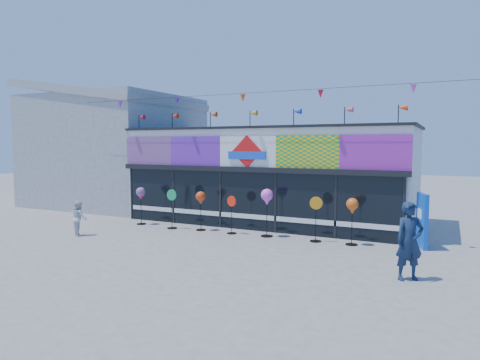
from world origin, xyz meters
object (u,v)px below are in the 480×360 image
Objects in this scene: spinner_3 at (232,214)px; spinner_4 at (267,198)px; spinner_0 at (141,195)px; adult_man at (409,241)px; child at (79,218)px; spinner_6 at (352,208)px; blue_sign at (422,221)px; spinner_5 at (316,218)px; spinner_2 at (201,199)px; spinner_1 at (172,208)px.

spinner_4 reaches higher than spinner_3.
spinner_0 is 11.24m from adult_man.
spinner_3 is 5.68m from child.
blue_sign is at bearing 16.07° from spinner_6.
spinner_4 reaches higher than child.
spinner_6 reaches higher than spinner_5.
spinner_0 is 5.71m from spinner_4.
spinner_4 is 1.37× the size of child.
child is at bearing -103.66° from spinner_0.
spinner_3 is 1.54m from spinner_4.
spinner_2 is 0.97× the size of spinner_6.
adult_man is at bearing -43.40° from spinner_5.
spinner_5 is at bearing -177.56° from spinner_6.
spinner_0 is at bearing -74.83° from child.
spinner_0 reaches higher than child.
spinner_5 is (5.85, 0.26, -0.01)m from spinner_1.
adult_man is at bearing -21.01° from spinner_2.
spinner_0 is 1.00× the size of spinner_1.
blue_sign is 1.13× the size of spinner_6.
blue_sign is 8.01m from spinner_2.
spinner_5 is at bearing 171.46° from blue_sign.
spinner_6 reaches higher than spinner_3.
spinner_0 is 1.00× the size of spinner_5.
spinner_0 reaches higher than spinner_5.
child is at bearing -132.79° from spinner_1.
spinner_6 is at bearing 2.44° from spinner_5.
child is at bearing -142.50° from spinner_2.
spinner_5 is 8.70m from child.
adult_man is (6.51, -2.99, 0.22)m from spinner_3.
spinner_2 is at bearing -178.30° from spinner_4.
spinner_6 is 0.81× the size of adult_man.
spinner_6 reaches higher than spinner_2.
spinner_5 is at bearing 1.86° from spinner_3.
blue_sign is 1.13× the size of spinner_1.
spinner_2 is at bearing -179.24° from spinner_5.
blue_sign is at bearing 3.92° from spinner_0.
spinner_1 is 1.31m from spinner_2.
spinner_3 is 7.16m from adult_man.
spinner_5 is (1.85, -0.02, -0.58)m from spinner_4.
blue_sign is 1.14× the size of spinner_5.
spinner_0 is 1.77m from spinner_1.
spinner_5 reaches higher than child.
spinner_2 is at bearing 0.42° from spinner_0.
spinner_1 is (1.71, -0.18, -0.43)m from spinner_0.
blue_sign is 3.76m from adult_man.
spinner_0 is (-10.91, -0.75, 0.36)m from blue_sign.
spinner_0 is 0.99× the size of spinner_6.
spinner_3 is 0.74× the size of adult_man.
spinner_2 is at bearing -178.88° from spinner_6.
child is at bearing 177.02° from blue_sign.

